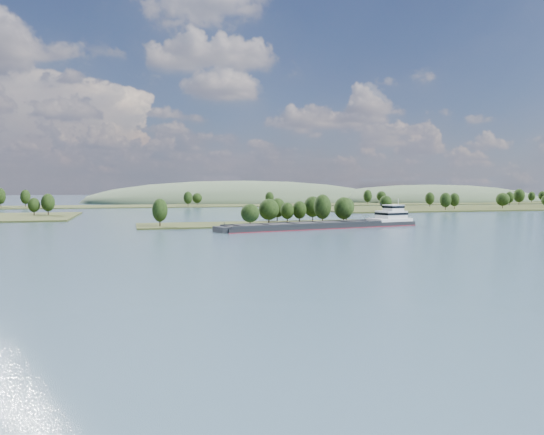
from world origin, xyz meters
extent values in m
plane|color=#385061|center=(0.00, 120.00, 0.00)|extent=(1800.00, 1800.00, 0.00)
cube|color=#2B3316|center=(0.00, 180.00, 0.00)|extent=(100.00, 30.00, 1.20)
cylinder|color=black|center=(24.12, 169.56, 2.60)|extent=(0.50, 0.50, 4.01)
ellipsoid|color=black|center=(24.12, 169.56, 7.70)|extent=(7.21, 7.21, 10.30)
cylinder|color=black|center=(10.46, 189.80, 2.30)|extent=(0.50, 0.50, 3.39)
ellipsoid|color=black|center=(10.46, 189.80, 6.61)|extent=(7.41, 7.41, 8.73)
cylinder|color=black|center=(2.59, 174.44, 2.30)|extent=(0.50, 0.50, 3.40)
ellipsoid|color=black|center=(2.59, 174.44, 6.63)|extent=(8.52, 8.52, 8.75)
cylinder|color=black|center=(12.82, 182.33, 2.02)|extent=(0.50, 0.50, 2.83)
ellipsoid|color=black|center=(12.82, 182.33, 5.61)|extent=(5.90, 5.90, 7.28)
cylinder|color=black|center=(-7.03, 166.56, 2.03)|extent=(0.50, 0.50, 2.85)
ellipsoid|color=black|center=(-7.03, 166.56, 5.65)|extent=(7.51, 7.51, 7.33)
cylinder|color=black|center=(-41.15, 173.86, 2.38)|extent=(0.50, 0.50, 3.55)
ellipsoid|color=black|center=(-41.15, 173.86, 6.89)|extent=(6.03, 6.03, 9.13)
cylinder|color=black|center=(18.34, 182.39, 2.11)|extent=(0.50, 0.50, 3.02)
ellipsoid|color=black|center=(18.34, 182.39, 5.95)|extent=(6.10, 6.10, 7.76)
cylinder|color=black|center=(42.32, 187.18, 2.30)|extent=(0.50, 0.50, 3.39)
ellipsoid|color=black|center=(42.32, 187.18, 6.61)|extent=(6.82, 6.82, 8.72)
cylinder|color=black|center=(33.52, 169.71, 2.41)|extent=(0.50, 0.50, 3.61)
ellipsoid|color=black|center=(33.52, 169.71, 7.00)|extent=(8.04, 8.04, 9.29)
cylinder|color=black|center=(26.20, 187.61, 2.42)|extent=(0.50, 0.50, 3.64)
ellipsoid|color=black|center=(26.20, 187.61, 7.04)|extent=(8.04, 8.04, 9.35)
cylinder|color=black|center=(-94.66, 269.02, 2.68)|extent=(0.50, 0.50, 3.76)
ellipsoid|color=black|center=(-94.66, 269.02, 7.45)|extent=(7.10, 7.10, 9.66)
cylinder|color=black|center=(-101.72, 269.53, 2.32)|extent=(0.50, 0.50, 3.03)
ellipsoid|color=black|center=(-101.72, 269.53, 6.17)|extent=(6.15, 6.15, 7.80)
cube|color=#2B3316|center=(230.00, 300.00, 0.00)|extent=(320.00, 90.00, 1.60)
cylinder|color=black|center=(102.75, 267.51, 2.36)|extent=(0.50, 0.50, 3.13)
ellipsoid|color=black|center=(102.75, 267.51, 6.34)|extent=(7.80, 7.80, 8.04)
cylinder|color=black|center=(258.11, 334.61, 2.97)|extent=(0.50, 0.50, 4.34)
ellipsoid|color=black|center=(258.11, 334.61, 8.50)|extent=(8.95, 8.95, 11.17)
cylinder|color=black|center=(197.05, 277.71, 2.58)|extent=(0.50, 0.50, 3.56)
ellipsoid|color=black|center=(197.05, 277.71, 7.11)|extent=(9.28, 9.28, 9.16)
cylinder|color=black|center=(143.79, 265.06, 2.65)|extent=(0.50, 0.50, 3.70)
ellipsoid|color=black|center=(143.79, 265.06, 7.36)|extent=(7.38, 7.38, 9.52)
cylinder|color=black|center=(159.68, 278.78, 2.59)|extent=(0.50, 0.50, 3.58)
ellipsoid|color=black|center=(159.68, 278.78, 7.13)|extent=(6.67, 6.67, 9.19)
cylinder|color=black|center=(163.46, 315.54, 2.60)|extent=(0.50, 0.50, 3.59)
ellipsoid|color=black|center=(163.46, 315.54, 7.16)|extent=(6.87, 6.87, 9.24)
cylinder|color=black|center=(243.00, 327.49, 2.61)|extent=(0.50, 0.50, 3.63)
ellipsoid|color=black|center=(243.00, 327.49, 7.23)|extent=(6.78, 6.78, 9.33)
cube|color=#2B3316|center=(0.00, 400.00, 0.00)|extent=(900.00, 60.00, 1.20)
cylinder|color=black|center=(-145.23, 397.27, 2.94)|extent=(0.50, 0.50, 4.67)
ellipsoid|color=black|center=(-145.23, 397.27, 8.88)|extent=(7.22, 7.22, 12.02)
cylinder|color=black|center=(342.32, 401.97, 2.38)|extent=(0.50, 0.50, 3.57)
ellipsoid|color=black|center=(342.32, 401.97, 6.92)|extent=(8.30, 8.30, 9.17)
cylinder|color=black|center=(144.41, 382.06, 2.67)|extent=(0.50, 0.50, 4.13)
ellipsoid|color=black|center=(144.41, 382.06, 7.92)|extent=(7.31, 7.31, 10.62)
cylinder|color=black|center=(1.50, 405.50, 2.24)|extent=(0.50, 0.50, 3.28)
ellipsoid|color=black|center=(1.50, 405.50, 6.40)|extent=(8.17, 8.17, 8.42)
cylinder|color=black|center=(319.84, 391.21, 2.32)|extent=(0.50, 0.50, 3.44)
ellipsoid|color=black|center=(319.84, 391.21, 6.68)|extent=(6.57, 6.57, 8.83)
cylinder|color=black|center=(173.21, 413.66, 2.42)|extent=(0.50, 0.50, 3.65)
ellipsoid|color=black|center=(173.21, 413.66, 7.06)|extent=(9.00, 9.00, 9.38)
cylinder|color=black|center=(-128.18, 396.65, 2.75)|extent=(0.50, 0.50, 4.30)
ellipsoid|color=black|center=(-128.18, 396.65, 8.21)|extent=(7.30, 7.30, 11.05)
cylinder|color=black|center=(59.05, 388.10, 2.40)|extent=(0.50, 0.50, 3.61)
ellipsoid|color=black|center=(59.05, 388.10, 6.99)|extent=(7.28, 7.28, 9.28)
cylinder|color=black|center=(-8.74, 379.77, 2.49)|extent=(0.50, 0.50, 3.79)
ellipsoid|color=black|center=(-8.74, 379.77, 7.31)|extent=(6.94, 6.94, 9.73)
ellipsoid|color=#3E4F36|center=(260.00, 470.00, 0.00)|extent=(260.00, 140.00, 36.00)
ellipsoid|color=#3E4F36|center=(60.00, 500.00, 0.00)|extent=(320.00, 160.00, 44.00)
cube|color=black|center=(19.67, 156.41, 0.52)|extent=(83.83, 28.75, 2.30)
cube|color=maroon|center=(19.67, 156.41, 0.05)|extent=(84.08, 29.00, 0.26)
cube|color=black|center=(10.39, 159.54, 1.99)|extent=(63.26, 14.79, 0.84)
cube|color=black|center=(12.66, 149.56, 1.99)|extent=(63.26, 14.79, 0.84)
cube|color=black|center=(11.52, 154.55, 1.83)|extent=(63.22, 23.09, 0.31)
cube|color=black|center=(-10.89, 149.45, 2.14)|extent=(11.07, 10.44, 0.37)
cube|color=black|center=(0.32, 152.00, 2.14)|extent=(11.07, 10.44, 0.37)
cube|color=black|center=(11.52, 154.55, 2.14)|extent=(11.07, 10.44, 0.37)
cube|color=black|center=(22.73, 157.10, 2.14)|extent=(11.07, 10.44, 0.37)
cube|color=black|center=(33.94, 159.66, 2.14)|extent=(11.07, 10.44, 0.37)
cube|color=black|center=(-21.59, 147.01, 0.94)|extent=(5.14, 9.87, 2.09)
cylinder|color=black|center=(-20.57, 147.24, 2.40)|extent=(0.30, 0.30, 2.30)
cube|color=silver|center=(51.26, 163.60, 2.30)|extent=(18.53, 13.49, 1.25)
cube|color=silver|center=(52.28, 163.83, 4.39)|extent=(12.04, 10.47, 3.13)
cube|color=black|center=(52.28, 163.83, 4.81)|extent=(12.29, 10.72, 0.94)
cube|color=silver|center=(53.29, 164.06, 7.11)|extent=(7.51, 7.51, 2.30)
cube|color=black|center=(53.29, 164.06, 7.52)|extent=(7.76, 7.76, 0.84)
cube|color=silver|center=(53.29, 164.06, 8.36)|extent=(8.01, 8.01, 0.21)
cylinder|color=silver|center=(55.84, 164.64, 9.61)|extent=(0.25, 0.25, 2.72)
cylinder|color=black|center=(48.52, 166.19, 8.57)|extent=(0.63, 0.63, 1.25)
camera|label=1|loc=(-52.12, -34.90, 16.04)|focal=35.00mm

